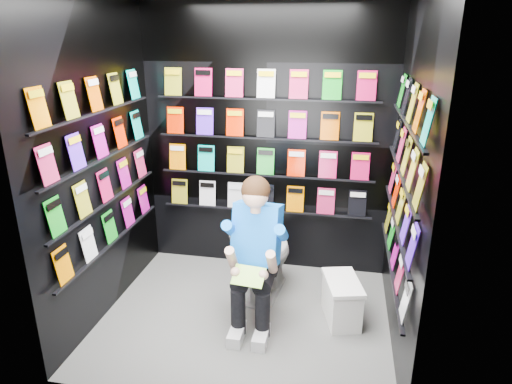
# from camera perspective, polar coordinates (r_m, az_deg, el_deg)

# --- Properties ---
(floor) EXTENTS (2.40, 2.40, 0.00)m
(floor) POSITION_cam_1_polar(r_m,az_deg,el_deg) (4.05, -1.37, -15.41)
(floor) COLOR #626260
(floor) RESTS_ON ground
(wall_back) EXTENTS (2.40, 0.04, 2.60)m
(wall_back) POSITION_cam_1_polar(r_m,az_deg,el_deg) (4.42, 1.28, 6.20)
(wall_back) COLOR black
(wall_back) RESTS_ON floor
(wall_front) EXTENTS (2.40, 0.04, 2.60)m
(wall_front) POSITION_cam_1_polar(r_m,az_deg,el_deg) (2.56, -6.39, -3.98)
(wall_front) COLOR black
(wall_front) RESTS_ON floor
(wall_left) EXTENTS (0.04, 2.00, 2.60)m
(wall_left) POSITION_cam_1_polar(r_m,az_deg,el_deg) (3.90, -19.03, 3.33)
(wall_left) COLOR black
(wall_left) RESTS_ON floor
(wall_right) EXTENTS (0.04, 2.00, 2.60)m
(wall_right) POSITION_cam_1_polar(r_m,az_deg,el_deg) (3.43, 18.45, 1.22)
(wall_right) COLOR black
(wall_right) RESTS_ON floor
(comics_back) EXTENTS (2.10, 0.06, 1.37)m
(comics_back) POSITION_cam_1_polar(r_m,az_deg,el_deg) (4.39, 1.22, 6.18)
(comics_back) COLOR #BE2257
(comics_back) RESTS_ON wall_back
(comics_left) EXTENTS (0.06, 1.70, 1.37)m
(comics_left) POSITION_cam_1_polar(r_m,az_deg,el_deg) (3.89, -18.65, 3.38)
(comics_left) COLOR #BE2257
(comics_left) RESTS_ON wall_left
(comics_right) EXTENTS (0.06, 1.70, 1.37)m
(comics_right) POSITION_cam_1_polar(r_m,az_deg,el_deg) (3.42, 17.96, 1.33)
(comics_right) COLOR #BE2257
(comics_right) RESTS_ON wall_right
(toilet) EXTENTS (0.50, 0.79, 0.73)m
(toilet) POSITION_cam_1_polar(r_m,az_deg,el_deg) (4.21, 1.16, -8.10)
(toilet) COLOR white
(toilet) RESTS_ON floor
(longbox) EXTENTS (0.35, 0.49, 0.33)m
(longbox) POSITION_cam_1_polar(r_m,az_deg,el_deg) (4.01, 10.64, -13.31)
(longbox) COLOR silver
(longbox) RESTS_ON floor
(longbox_lid) EXTENTS (0.37, 0.52, 0.03)m
(longbox_lid) POSITION_cam_1_polar(r_m,az_deg,el_deg) (3.91, 10.81, -11.05)
(longbox_lid) COLOR silver
(longbox_lid) RESTS_ON longbox
(reader) EXTENTS (0.59, 0.80, 1.37)m
(reader) POSITION_cam_1_polar(r_m,az_deg,el_deg) (3.70, 0.18, -5.35)
(reader) COLOR blue
(reader) RESTS_ON toilet
(held_comic) EXTENTS (0.26, 0.17, 0.10)m
(held_comic) POSITION_cam_1_polar(r_m,az_deg,el_deg) (3.48, -0.94, -10.47)
(held_comic) COLOR #309955
(held_comic) RESTS_ON reader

